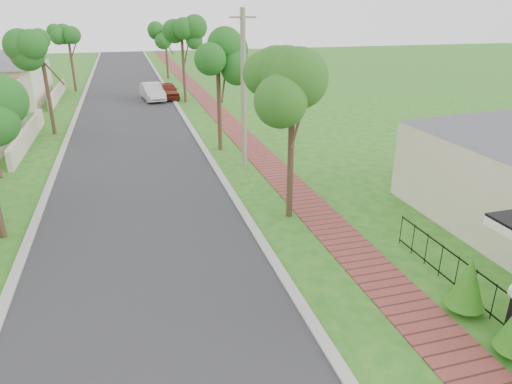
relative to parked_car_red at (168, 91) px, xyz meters
name	(u,v)px	position (x,y,z in m)	size (l,w,h in m)	color
ground	(302,358)	(-0.36, -31.95, -0.65)	(160.00, 160.00, 0.00)	#1F6518
road	(132,137)	(-3.36, -11.95, -0.65)	(7.00, 120.00, 0.02)	#28282B
kerb_right	(194,133)	(0.29, -11.95, -0.65)	(0.30, 120.00, 0.10)	#9E9E99
kerb_left	(67,141)	(-7.01, -11.95, -0.65)	(0.30, 120.00, 0.10)	#9E9E99
sidewalk	(235,130)	(2.89, -11.95, -0.65)	(1.50, 120.00, 0.03)	brown
picket_fence	(494,301)	(4.54, -31.95, -0.11)	(0.03, 8.02, 1.00)	black
street_trees	(124,48)	(-3.23, -5.11, 3.89)	(10.70, 37.65, 5.89)	#382619
parked_car_red	(168,91)	(0.00, 0.00, 0.00)	(1.53, 3.80, 1.29)	maroon
parked_car_white	(152,92)	(-1.36, -0.48, 0.05)	(1.47, 4.22, 1.39)	silver
near_tree	(293,84)	(1.84, -24.95, 4.09)	(2.31, 2.31, 5.94)	#382619
utility_pole	(244,90)	(1.70, -18.94, 2.96)	(1.20, 0.24, 7.11)	gray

